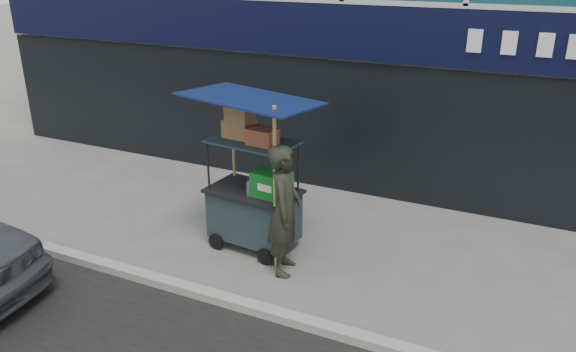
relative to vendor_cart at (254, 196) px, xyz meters
The scene contains 4 objects.
ground 1.58m from the vendor_cart, 76.06° to the right, with size 80.00×80.00×0.00m, color #5E5E5A.
curb 1.72m from the vendor_cart, 77.86° to the right, with size 80.00×0.18×0.12m, color #989890.
vendor_cart is the anchor object (origin of this frame).
vendor_man 0.83m from the vendor_cart, 31.79° to the right, with size 0.68×0.44×1.85m, color black.
Camera 1 is at (3.33, -5.31, 4.17)m, focal length 35.00 mm.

